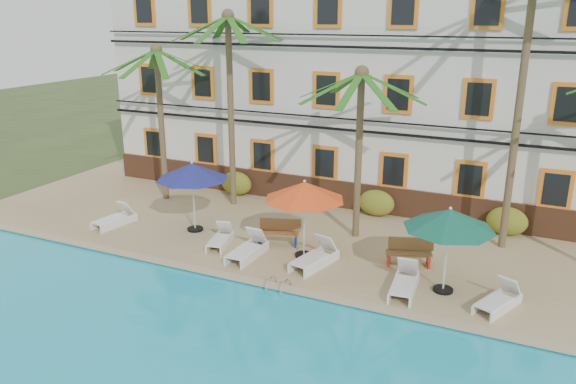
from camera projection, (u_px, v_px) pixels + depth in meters
The scene contains 23 objects.
ground at pixel (289, 282), 18.05m from camera, with size 100.00×100.00×0.00m, color #384C23.
pool_deck at pixel (341, 227), 22.34m from camera, with size 30.00×12.00×0.25m, color tan.
pool_coping at pixel (276, 286), 17.19m from camera, with size 30.00×0.35×0.06m, color tan.
hotel_building at pixel (382, 81), 25.05m from camera, with size 25.40×6.44×10.22m.
palm_a at pixel (160, 99), 24.11m from camera, with size 4.61×4.61×6.83m.
palm_b at pixel (230, 83), 23.15m from camera, with size 4.61×4.61×8.19m.
palm_c at pixel (360, 126), 19.92m from camera, with size 4.61×4.61×6.32m.
palm_d at pixel (523, 74), 18.35m from camera, with size 4.61×4.61×9.69m.
shrub_left at pixel (237, 183), 25.80m from camera, with size 1.50×0.90×1.10m, color #295819.
shrub_mid at pixel (376, 203), 23.14m from camera, with size 1.50×0.90×1.10m, color #295819.
shrub_right at pixel (507, 221), 21.11m from camera, with size 1.50×0.90×1.10m, color #295819.
umbrella_blue at pixel (192, 172), 21.02m from camera, with size 2.76×2.76×2.75m.
umbrella_red at pixel (305, 191), 18.68m from camera, with size 2.77×2.77×2.76m.
umbrella_green at pixel (450, 220), 16.27m from camera, with size 2.70×2.70×2.70m.
lounger_a at pixel (115, 218), 22.19m from camera, with size 0.93×1.89×0.86m.
lounger_b at pixel (220, 238), 20.26m from camera, with size 0.97×1.75×0.78m.
lounger_c at pixel (248, 249), 19.26m from camera, with size 0.73×1.95×0.92m.
lounger_d at pixel (315, 257), 18.61m from camera, with size 1.15×2.09×0.94m.
lounger_e at pixel (404, 282), 16.87m from camera, with size 0.84×1.96×0.90m.
lounger_f at pixel (498, 300), 15.91m from camera, with size 1.26×1.84×0.82m.
bench_left at pixel (278, 232), 20.32m from camera, with size 1.57×0.90×0.93m.
bench_right at pixel (409, 251), 18.63m from camera, with size 1.57×0.93×0.93m.
pool_ladder at pixel (279, 289), 17.06m from camera, with size 0.54×0.74×0.74m.
Camera 1 is at (6.84, -14.81, 8.27)m, focal length 35.00 mm.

